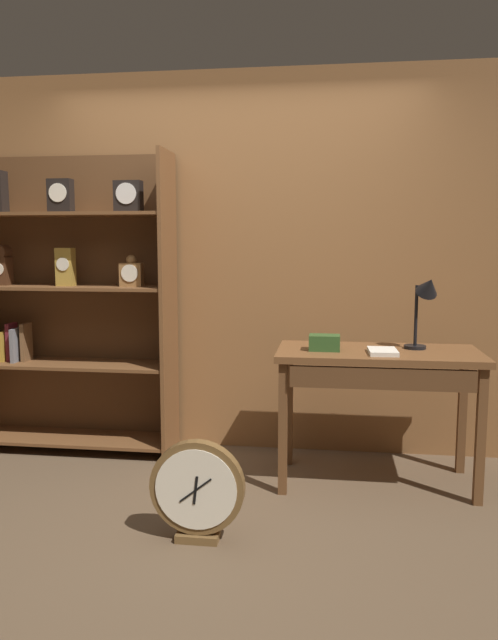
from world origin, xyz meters
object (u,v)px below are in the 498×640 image
Objects in this scene: workbench at (378,369)px; open_repair_manual at (383,351)px; desk_lamp at (426,297)px; round_clock_large at (197,490)px; toolbox_small at (324,343)px; bookshelf at (64,304)px.

open_repair_manual is at bearing -78.74° from workbench.
desk_lamp reaches higher than round_clock_large.
round_clock_large is (-0.59, -0.82, -0.60)m from toolbox_small.
open_repair_manual is at bearing -10.66° from toolbox_small.
desk_lamp is 0.65m from toolbox_small.
bookshelf reaches higher than round_clock_large.
workbench is 1.32m from round_clock_large.
open_repair_manual is at bearing -12.24° from bookshelf.
desk_lamp reaches higher than open_repair_manual.
workbench is at bearing 3.10° from toolbox_small.
bookshelf is 1.85m from toolbox_small.
workbench is at bearing 42.54° from round_clock_large.
bookshelf reaches higher than workbench.
toolbox_small is 0.36× the size of round_clock_large.
desk_lamp is 0.92× the size of round_clock_large.
workbench is 0.35m from toolbox_small.
bookshelf is at bearing 165.70° from open_repair_manual.
bookshelf is 2.19m from open_repair_manual.
desk_lamp is at bearing 29.80° from open_repair_manual.
workbench reaches higher than round_clock_large.
open_repair_manual is (0.02, -0.08, 0.12)m from workbench.
desk_lamp is 2.11× the size of open_repair_manual.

